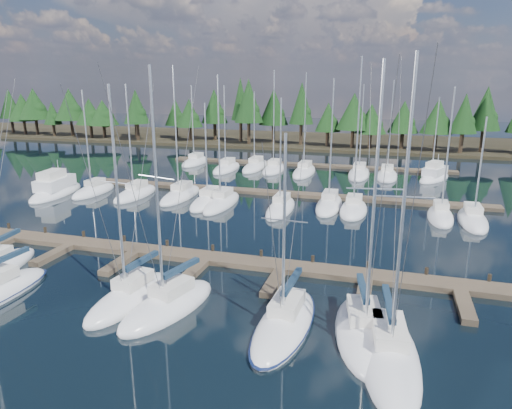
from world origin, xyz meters
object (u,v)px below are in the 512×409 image
(front_sailboat_5, at_px, (364,332))
(motor_yacht_right, at_px, (434,176))
(front_sailboat_6, at_px, (389,353))
(main_dock, at_px, (205,261))
(front_sailboat_2, at_px, (131,297))
(motor_yacht_left, at_px, (56,190))
(front_sailboat_3, at_px, (169,305))
(front_sailboat_4, at_px, (285,324))

(front_sailboat_5, distance_m, motor_yacht_right, 45.36)
(front_sailboat_6, xyz_separation_m, motor_yacht_right, (5.57, 46.50, 0.18))
(main_dock, xyz_separation_m, front_sailboat_2, (-2.08, -7.10, 0.10))
(front_sailboat_2, bearing_deg, motor_yacht_right, 64.55)
(main_dock, height_order, motor_yacht_left, motor_yacht_left)
(motor_yacht_right, bearing_deg, motor_yacht_left, -153.47)
(front_sailboat_3, relative_size, motor_yacht_right, 1.69)
(motor_yacht_right, bearing_deg, front_sailboat_2, -115.45)
(front_sailboat_5, distance_m, motor_yacht_left, 44.26)
(front_sailboat_2, xyz_separation_m, front_sailboat_5, (14.37, -0.10, -0.01))
(main_dock, distance_m, front_sailboat_5, 14.25)
(main_dock, bearing_deg, front_sailboat_6, -33.09)
(front_sailboat_4, distance_m, motor_yacht_left, 40.75)
(front_sailboat_3, distance_m, front_sailboat_5, 11.59)
(front_sailboat_6, bearing_deg, front_sailboat_4, 166.33)
(main_dock, bearing_deg, front_sailboat_5, -30.38)
(front_sailboat_6, height_order, motor_yacht_left, front_sailboat_6)
(front_sailboat_2, bearing_deg, main_dock, 73.65)
(front_sailboat_3, distance_m, front_sailboat_6, 13.01)
(front_sailboat_6, bearing_deg, motor_yacht_right, 83.16)
(main_dock, height_order, front_sailboat_5, front_sailboat_5)
(front_sailboat_5, bearing_deg, motor_yacht_right, 81.23)
(front_sailboat_4, height_order, front_sailboat_6, front_sailboat_6)
(front_sailboat_5, relative_size, motor_yacht_right, 1.71)
(front_sailboat_3, distance_m, front_sailboat_4, 7.26)
(front_sailboat_4, relative_size, motor_yacht_left, 1.14)
(front_sailboat_4, height_order, motor_yacht_left, front_sailboat_4)
(front_sailboat_3, bearing_deg, motor_yacht_left, 139.86)
(front_sailboat_5, bearing_deg, motor_yacht_left, 149.77)
(front_sailboat_5, height_order, motor_yacht_left, front_sailboat_5)
(front_sailboat_5, bearing_deg, front_sailboat_2, 179.59)
(motor_yacht_right, bearing_deg, front_sailboat_4, -103.98)
(main_dock, distance_m, front_sailboat_4, 10.94)
(main_dock, height_order, front_sailboat_2, front_sailboat_2)
(main_dock, bearing_deg, front_sailboat_4, -43.29)
(motor_yacht_right, bearing_deg, front_sailboat_5, -98.77)
(front_sailboat_4, relative_size, motor_yacht_right, 1.32)
(front_sailboat_2, relative_size, front_sailboat_4, 1.20)
(front_sailboat_3, relative_size, motor_yacht_left, 1.46)
(main_dock, xyz_separation_m, motor_yacht_left, (-25.95, 15.08, 0.34))
(front_sailboat_2, height_order, front_sailboat_4, front_sailboat_2)
(front_sailboat_3, bearing_deg, motor_yacht_right, 67.67)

